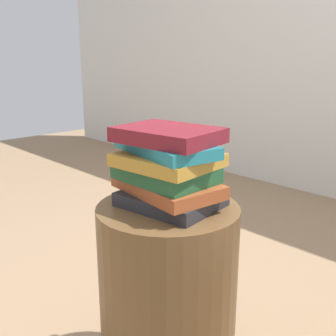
{
  "coord_description": "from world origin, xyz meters",
  "views": [
    {
      "loc": [
        0.73,
        -0.71,
        0.94
      ],
      "look_at": [
        0.0,
        0.0,
        0.67
      ],
      "focal_mm": 43.26,
      "sensor_mm": 36.0,
      "label": 1
    }
  ],
  "objects_px": {
    "book_rust": "(167,186)",
    "book_forest": "(164,173)",
    "book_maroon": "(168,135)",
    "book_charcoal": "(171,199)",
    "book_teal": "(165,147)",
    "book_ochre": "(168,160)",
    "side_table": "(168,298)"
  },
  "relations": [
    {
      "from": "side_table",
      "to": "book_rust",
      "type": "xyz_separation_m",
      "value": [
        -0.01,
        0.01,
        0.33
      ]
    },
    {
      "from": "book_charcoal",
      "to": "book_maroon",
      "type": "xyz_separation_m",
      "value": [
        0.0,
        -0.01,
        0.18
      ]
    },
    {
      "from": "book_charcoal",
      "to": "book_forest",
      "type": "height_order",
      "value": "book_forest"
    },
    {
      "from": "book_charcoal",
      "to": "book_rust",
      "type": "distance_m",
      "value": 0.04
    },
    {
      "from": "book_teal",
      "to": "book_charcoal",
      "type": "bearing_deg",
      "value": 67.64
    },
    {
      "from": "book_maroon",
      "to": "book_rust",
      "type": "bearing_deg",
      "value": 138.53
    },
    {
      "from": "book_charcoal",
      "to": "book_rust",
      "type": "relative_size",
      "value": 0.86
    },
    {
      "from": "book_rust",
      "to": "book_forest",
      "type": "bearing_deg",
      "value": -89.17
    },
    {
      "from": "book_rust",
      "to": "book_forest",
      "type": "xyz_separation_m",
      "value": [
        -0.0,
        -0.01,
        0.04
      ]
    },
    {
      "from": "side_table",
      "to": "book_ochre",
      "type": "height_order",
      "value": "book_ochre"
    },
    {
      "from": "side_table",
      "to": "book_ochre",
      "type": "bearing_deg",
      "value": -40.69
    },
    {
      "from": "book_forest",
      "to": "book_maroon",
      "type": "xyz_separation_m",
      "value": [
        0.01,
        0.0,
        0.1
      ]
    },
    {
      "from": "side_table",
      "to": "book_ochre",
      "type": "distance_m",
      "value": 0.41
    },
    {
      "from": "book_ochre",
      "to": "book_maroon",
      "type": "distance_m",
      "value": 0.07
    },
    {
      "from": "book_charcoal",
      "to": "book_maroon",
      "type": "relative_size",
      "value": 0.97
    },
    {
      "from": "book_forest",
      "to": "book_teal",
      "type": "distance_m",
      "value": 0.07
    },
    {
      "from": "book_ochre",
      "to": "book_maroon",
      "type": "relative_size",
      "value": 0.94
    },
    {
      "from": "book_forest",
      "to": "book_teal",
      "type": "bearing_deg",
      "value": 116.41
    },
    {
      "from": "side_table",
      "to": "book_maroon",
      "type": "relative_size",
      "value": 2.22
    },
    {
      "from": "book_ochre",
      "to": "book_charcoal",
      "type": "bearing_deg",
      "value": 104.6
    },
    {
      "from": "side_table",
      "to": "book_teal",
      "type": "xyz_separation_m",
      "value": [
        -0.01,
        -0.0,
        0.44
      ]
    },
    {
      "from": "book_charcoal",
      "to": "book_forest",
      "type": "relative_size",
      "value": 1.0
    },
    {
      "from": "book_charcoal",
      "to": "book_teal",
      "type": "xyz_separation_m",
      "value": [
        -0.01,
        -0.01,
        0.14
      ]
    },
    {
      "from": "book_charcoal",
      "to": "book_ochre",
      "type": "distance_m",
      "value": 0.11
    },
    {
      "from": "book_charcoal",
      "to": "book_rust",
      "type": "height_order",
      "value": "book_rust"
    },
    {
      "from": "book_teal",
      "to": "side_table",
      "type": "bearing_deg",
      "value": 26.81
    },
    {
      "from": "side_table",
      "to": "book_forest",
      "type": "relative_size",
      "value": 2.27
    },
    {
      "from": "side_table",
      "to": "book_charcoal",
      "type": "relative_size",
      "value": 2.27
    },
    {
      "from": "side_table",
      "to": "book_forest",
      "type": "distance_m",
      "value": 0.37
    },
    {
      "from": "book_charcoal",
      "to": "book_teal",
      "type": "relative_size",
      "value": 0.85
    },
    {
      "from": "book_forest",
      "to": "book_ochre",
      "type": "xyz_separation_m",
      "value": [
        0.01,
        0.0,
        0.04
      ]
    },
    {
      "from": "book_maroon",
      "to": "side_table",
      "type": "bearing_deg",
      "value": -45.95
    }
  ]
}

